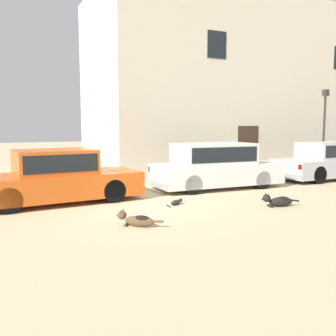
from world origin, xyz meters
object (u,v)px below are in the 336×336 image
at_px(parked_sedan_nearest, 57,177).
at_px(stray_dog_spotted, 136,220).
at_px(street_lamp, 324,120).
at_px(stray_dog_tan, 278,201).
at_px(parked_sedan_third, 327,161).
at_px(stray_cat, 176,202).
at_px(parked_sedan_second, 215,165).

height_order(parked_sedan_nearest, stray_dog_spotted, parked_sedan_nearest).
bearing_deg(street_lamp, stray_dog_tan, -145.22).
bearing_deg(stray_dog_tan, street_lamp, -132.23).
bearing_deg(parked_sedan_nearest, parked_sedan_third, -3.63).
relative_size(stray_dog_spotted, stray_dog_tan, 0.78).
bearing_deg(stray_dog_spotted, stray_cat, -95.14).
height_order(stray_dog_tan, street_lamp, street_lamp).
height_order(parked_sedan_nearest, street_lamp, street_lamp).
relative_size(parked_sedan_third, stray_cat, 8.31).
xyz_separation_m(parked_sedan_second, stray_dog_tan, (-0.12, -3.24, -0.63)).
xyz_separation_m(parked_sedan_second, street_lamp, (6.75, 1.53, 1.59)).
bearing_deg(parked_sedan_nearest, stray_cat, -35.23).
relative_size(parked_sedan_third, street_lamp, 1.27).
bearing_deg(stray_dog_spotted, parked_sedan_second, -97.79).
bearing_deg(street_lamp, parked_sedan_nearest, -172.06).
height_order(parked_sedan_second, stray_dog_spotted, parked_sedan_second).
relative_size(parked_sedan_nearest, stray_dog_tan, 4.35).
relative_size(parked_sedan_second, stray_dog_spotted, 5.40).
xyz_separation_m(parked_sedan_third, stray_dog_tan, (-5.37, -3.17, -0.56)).
distance_m(parked_sedan_nearest, street_lamp, 12.25).
bearing_deg(street_lamp, parked_sedan_third, -133.29).
bearing_deg(stray_dog_tan, parked_sedan_nearest, -18.01).
relative_size(stray_dog_spotted, stray_cat, 1.49).
height_order(parked_sedan_second, stray_dog_tan, parked_sedan_second).
distance_m(stray_dog_tan, stray_cat, 2.70).
bearing_deg(parked_sedan_nearest, stray_dog_tan, -35.06).
bearing_deg(parked_sedan_third, stray_cat, -167.82).
relative_size(parked_sedan_nearest, stray_dog_spotted, 5.61).
distance_m(parked_sedan_second, street_lamp, 7.10).
bearing_deg(parked_sedan_third, stray_dog_tan, -150.36).
height_order(parked_sedan_third, stray_cat, parked_sedan_third).
height_order(parked_sedan_second, street_lamp, street_lamp).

